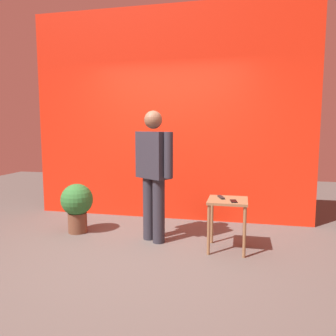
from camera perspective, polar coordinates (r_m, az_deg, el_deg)
ground_plane at (r=4.03m, az=-5.15°, el=-14.32°), size 12.00×12.00×0.00m
back_wall_red at (r=5.29m, az=0.02°, el=9.08°), size 4.46×0.12×3.31m
standing_person at (r=4.21m, az=-2.50°, el=-0.21°), size 0.61×0.45×1.67m
side_table at (r=4.02m, az=10.19°, el=-6.92°), size 0.46×0.46×0.62m
cell_phone at (r=3.89m, az=11.20°, el=-5.60°), size 0.09×0.15×0.01m
tv_remote at (r=4.05m, az=9.11°, el=-4.97°), size 0.10×0.17×0.02m
potted_plant at (r=4.81m, az=-15.35°, el=-5.95°), size 0.44×0.44×0.69m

